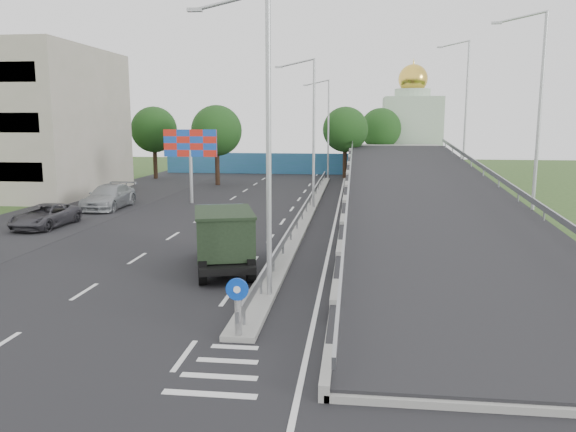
# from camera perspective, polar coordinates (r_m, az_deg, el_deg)

# --- Properties ---
(ground) EXTENTS (160.00, 160.00, 0.00)m
(ground) POSITION_cam_1_polar(r_m,az_deg,el_deg) (14.35, -6.92, -15.83)
(ground) COLOR #2D4C1E
(ground) RESTS_ON ground
(road_surface) EXTENTS (26.00, 90.00, 0.04)m
(road_surface) POSITION_cam_1_polar(r_m,az_deg,el_deg) (33.71, -3.80, -0.86)
(road_surface) COLOR black
(road_surface) RESTS_ON ground
(parking_strip) EXTENTS (8.00, 90.00, 0.05)m
(parking_strip) POSITION_cam_1_polar(r_m,az_deg,el_deg) (38.29, -23.29, -0.36)
(parking_strip) COLOR black
(parking_strip) RESTS_ON ground
(median) EXTENTS (1.00, 44.00, 0.20)m
(median) POSITION_cam_1_polar(r_m,az_deg,el_deg) (37.19, 1.88, 0.31)
(median) COLOR gray
(median) RESTS_ON ground
(overpass_ramp) EXTENTS (10.00, 50.00, 3.50)m
(overpass_ramp) POSITION_cam_1_polar(r_m,az_deg,el_deg) (37.07, 13.54, 2.59)
(overpass_ramp) COLOR gray
(overpass_ramp) RESTS_ON ground
(median_guardrail) EXTENTS (0.09, 44.00, 0.71)m
(median_guardrail) POSITION_cam_1_polar(r_m,az_deg,el_deg) (37.09, 1.89, 1.30)
(median_guardrail) COLOR gray
(median_guardrail) RESTS_ON median
(sign_bollard) EXTENTS (0.64, 0.23, 1.67)m
(sign_bollard) POSITION_cam_1_polar(r_m,az_deg,el_deg) (15.92, -5.12, -9.15)
(sign_bollard) COLOR black
(sign_bollard) RESTS_ON median
(lamp_post_near) EXTENTS (2.74, 0.18, 10.08)m
(lamp_post_near) POSITION_cam_1_polar(r_m,az_deg,el_deg) (18.81, -2.57, 8.60)
(lamp_post_near) COLOR #B2B5B7
(lamp_post_near) RESTS_ON median
(lamp_post_mid) EXTENTS (2.74, 0.18, 10.08)m
(lamp_post_mid) POSITION_cam_1_polar(r_m,az_deg,el_deg) (38.68, 2.36, 9.17)
(lamp_post_mid) COLOR #B2B5B7
(lamp_post_mid) RESTS_ON median
(lamp_post_far) EXTENTS (2.74, 0.18, 10.08)m
(lamp_post_far) POSITION_cam_1_polar(r_m,az_deg,el_deg) (58.63, 3.94, 9.33)
(lamp_post_far) COLOR #B2B5B7
(lamp_post_far) RESTS_ON median
(blue_wall) EXTENTS (30.00, 0.50, 2.40)m
(blue_wall) POSITION_cam_1_polar(r_m,az_deg,el_deg) (65.14, 0.55, 5.33)
(blue_wall) COLOR #256989
(blue_wall) RESTS_ON ground
(church) EXTENTS (7.00, 7.00, 13.80)m
(church) POSITION_cam_1_polar(r_m,az_deg,el_deg) (72.88, 12.41, 8.81)
(church) COLOR #B2CCAD
(church) RESTS_ON ground
(billboard) EXTENTS (4.00, 0.24, 5.50)m
(billboard) POSITION_cam_1_polar(r_m,az_deg,el_deg) (42.39, -9.89, 6.88)
(billboard) COLOR #B2B5B7
(billboard) RESTS_ON ground
(tree_left_mid) EXTENTS (4.80, 4.80, 7.60)m
(tree_left_mid) POSITION_cam_1_polar(r_m,az_deg,el_deg) (54.19, -7.27, 8.58)
(tree_left_mid) COLOR black
(tree_left_mid) RESTS_ON ground
(tree_median_far) EXTENTS (4.80, 4.80, 7.60)m
(tree_median_far) POSITION_cam_1_polar(r_m,az_deg,el_deg) (60.57, 5.84, 8.72)
(tree_median_far) COLOR black
(tree_median_far) RESTS_ON ground
(tree_left_far) EXTENTS (4.80, 4.80, 7.60)m
(tree_left_far) POSITION_cam_1_polar(r_m,az_deg,el_deg) (61.34, -13.46, 8.52)
(tree_left_far) COLOR black
(tree_left_far) RESTS_ON ground
(tree_ramp_far) EXTENTS (4.80, 4.80, 7.60)m
(tree_ramp_far) POSITION_cam_1_polar(r_m,az_deg,el_deg) (67.62, 9.39, 8.74)
(tree_ramp_far) COLOR black
(tree_ramp_far) RESTS_ON ground
(dump_truck) EXTENTS (3.68, 6.21, 2.58)m
(dump_truck) POSITION_cam_1_polar(r_m,az_deg,el_deg) (23.59, -6.59, -1.95)
(dump_truck) COLOR black
(dump_truck) RESTS_ON ground
(parked_car_c) EXTENTS (2.45, 4.94, 1.35)m
(parked_car_c) POSITION_cam_1_polar(r_m,az_deg,el_deg) (35.53, -23.45, 0.00)
(parked_car_c) COLOR #3A383E
(parked_car_c) RESTS_ON ground
(parked_car_d) EXTENTS (2.47, 5.84, 1.68)m
(parked_car_d) POSITION_cam_1_polar(r_m,az_deg,el_deg) (41.54, -17.73, 1.87)
(parked_car_d) COLOR #919598
(parked_car_d) RESTS_ON ground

